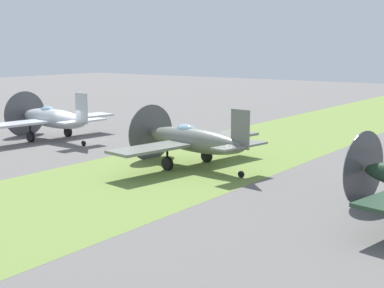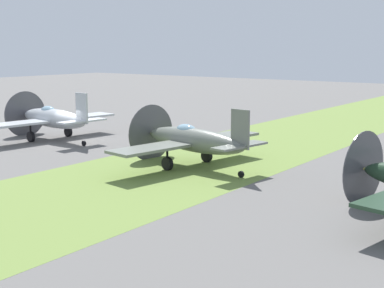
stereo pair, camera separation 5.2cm
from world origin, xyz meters
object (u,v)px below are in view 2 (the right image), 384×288
object	(u,v)px
airplane_lead	(52,118)
fuel_drum	(162,132)
airplane_wingman	(192,140)
supply_crate	(139,122)

from	to	relation	value
airplane_lead	fuel_drum	bearing A→B (deg)	-40.67
airplane_wingman	supply_crate	world-z (taller)	airplane_wingman
airplane_wingman	fuel_drum	xyz separation A→B (m)	(7.19, 8.16, -1.16)
airplane_wingman	airplane_lead	bearing A→B (deg)	92.94
fuel_drum	supply_crate	size ratio (longest dim) A/B	1.00
airplane_lead	fuel_drum	distance (m)	8.35
airplane_lead	airplane_wingman	bearing A→B (deg)	-90.08
airplane_wingman	supply_crate	bearing A→B (deg)	60.90
fuel_drum	supply_crate	distance (m)	6.83
fuel_drum	supply_crate	xyz separation A→B (m)	(3.72, 5.73, -0.13)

